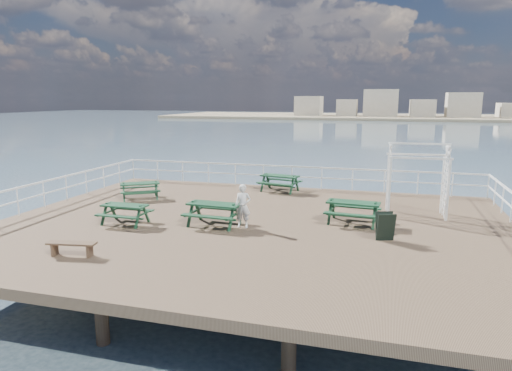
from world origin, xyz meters
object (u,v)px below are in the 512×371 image
object	(u,v)px
picnic_table_d	(125,210)
picnic_table_e	(214,209)
person	(243,206)
picnic_table_c	(353,208)
trellis_arbor	(417,184)
picnic_table_b	(280,180)
flat_bench_near	(72,246)
picnic_table_a	(140,187)

from	to	relation	value
picnic_table_d	picnic_table_e	xyz separation A→B (m)	(3.10, 0.68, 0.07)
picnic_table_d	person	size ratio (longest dim) A/B	1.09
picnic_table_c	person	bearing A→B (deg)	-151.92
trellis_arbor	picnic_table_e	bearing A→B (deg)	-156.70
picnic_table_b	flat_bench_near	distance (m)	11.05
flat_bench_near	picnic_table_d	bearing A→B (deg)	87.14
picnic_table_b	trellis_arbor	bearing A→B (deg)	-16.11
picnic_table_b	picnic_table_e	bearing A→B (deg)	-87.18
person	trellis_arbor	bearing A→B (deg)	24.72
picnic_table_b	trellis_arbor	size ratio (longest dim) A/B	0.74
picnic_table_a	person	distance (m)	6.50
picnic_table_a	picnic_table_d	bearing A→B (deg)	-99.71
picnic_table_d	flat_bench_near	world-z (taller)	picnic_table_d
picnic_table_c	picnic_table_d	bearing A→B (deg)	-158.92
picnic_table_c	picnic_table_e	distance (m)	4.90
flat_bench_near	picnic_table_c	bearing A→B (deg)	28.08
flat_bench_near	picnic_table_b	bearing A→B (deg)	61.68
picnic_table_d	person	bearing A→B (deg)	10.72
picnic_table_d	picnic_table_e	world-z (taller)	picnic_table_e
person	picnic_table_b	bearing A→B (deg)	86.08
picnic_table_a	picnic_table_d	xyz separation A→B (m)	(1.59, -3.78, -0.02)
picnic_table_c	person	xyz separation A→B (m)	(-3.59, -1.55, 0.18)
picnic_table_b	flat_bench_near	xyz separation A→B (m)	(-3.56, -10.46, -0.26)
picnic_table_b	picnic_table_c	distance (m)	6.11
flat_bench_near	person	bearing A→B (deg)	38.03
picnic_table_d	picnic_table_b	bearing A→B (deg)	61.66
picnic_table_d	picnic_table_e	size ratio (longest dim) A/B	0.85
picnic_table_a	picnic_table_e	world-z (taller)	picnic_table_e
picnic_table_d	flat_bench_near	distance (m)	3.40
flat_bench_near	person	world-z (taller)	person
flat_bench_near	person	size ratio (longest dim) A/B	0.95
picnic_table_b	picnic_table_c	world-z (taller)	picnic_table_c
picnic_table_e	person	distance (m)	1.06
person	flat_bench_near	bearing A→B (deg)	-138.07
picnic_table_b	picnic_table_e	world-z (taller)	picnic_table_e
picnic_table_c	picnic_table_e	world-z (taller)	picnic_table_e
picnic_table_a	person	bearing A→B (deg)	-60.58
picnic_table_b	person	world-z (taller)	person
picnic_table_d	trellis_arbor	bearing A→B (deg)	23.30
picnic_table_c	flat_bench_near	distance (m)	9.27
picnic_table_d	flat_bench_near	xyz separation A→B (m)	(0.39, -3.38, -0.20)
flat_bench_near	trellis_arbor	bearing A→B (deg)	28.61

